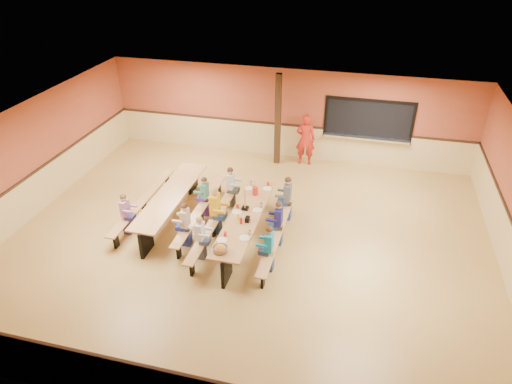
# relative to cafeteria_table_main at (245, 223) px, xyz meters

# --- Properties ---
(ground) EXTENTS (12.00, 12.00, 0.00)m
(ground) POSITION_rel_cafeteria_table_main_xyz_m (0.07, 0.05, -0.53)
(ground) COLOR olive
(ground) RESTS_ON ground
(room_envelope) EXTENTS (12.04, 10.04, 3.02)m
(room_envelope) POSITION_rel_cafeteria_table_main_xyz_m (0.07, 0.05, 0.16)
(room_envelope) COLOR #9B462D
(room_envelope) RESTS_ON ground
(kitchen_pass_through) EXTENTS (2.78, 0.28, 1.38)m
(kitchen_pass_through) POSITION_rel_cafeteria_table_main_xyz_m (2.67, 5.01, 0.96)
(kitchen_pass_through) COLOR black
(kitchen_pass_through) RESTS_ON ground
(structural_post) EXTENTS (0.18, 0.18, 3.00)m
(structural_post) POSITION_rel_cafeteria_table_main_xyz_m (-0.13, 4.45, 0.97)
(structural_post) COLOR black
(structural_post) RESTS_ON ground
(cafeteria_table_main) EXTENTS (1.91, 3.70, 0.74)m
(cafeteria_table_main) POSITION_rel_cafeteria_table_main_xyz_m (0.00, 0.00, 0.00)
(cafeteria_table_main) COLOR #A97443
(cafeteria_table_main) RESTS_ON ground
(cafeteria_table_second) EXTENTS (1.91, 3.70, 0.74)m
(cafeteria_table_second) POSITION_rel_cafeteria_table_main_xyz_m (-2.18, 0.50, 0.00)
(cafeteria_table_second) COLOR #A97443
(cafeteria_table_second) RESTS_ON ground
(seated_child_white_left) EXTENTS (0.34, 0.28, 1.15)m
(seated_child_white_left) POSITION_rel_cafeteria_table_main_xyz_m (-0.83, -0.92, 0.05)
(seated_child_white_left) COLOR silver
(seated_child_white_left) RESTS_ON ground
(seated_adult_yellow) EXTENTS (0.42, 0.35, 1.32)m
(seated_adult_yellow) POSITION_rel_cafeteria_table_main_xyz_m (-0.83, 0.16, 0.13)
(seated_adult_yellow) COLOR gold
(seated_adult_yellow) RESTS_ON ground
(seated_child_grey_left) EXTENTS (0.36, 0.29, 1.18)m
(seated_child_grey_left) POSITION_rel_cafeteria_table_main_xyz_m (-0.83, 1.50, 0.07)
(seated_child_grey_left) COLOR silver
(seated_child_grey_left) RESTS_ON ground
(seated_child_teal_right) EXTENTS (0.35, 0.29, 1.18)m
(seated_child_teal_right) POSITION_rel_cafeteria_table_main_xyz_m (0.83, -0.95, 0.06)
(seated_child_teal_right) COLOR #1280AC
(seated_child_teal_right) RESTS_ON ground
(seated_child_navy_right) EXTENTS (0.36, 0.30, 1.20)m
(seated_child_navy_right) POSITION_rel_cafeteria_table_main_xyz_m (0.83, 0.08, 0.07)
(seated_child_navy_right) COLOR #181853
(seated_child_navy_right) RESTS_ON ground
(seated_child_char_right) EXTENTS (0.39, 0.32, 1.24)m
(seated_child_char_right) POSITION_rel_cafeteria_table_main_xyz_m (0.83, 1.23, 0.10)
(seated_child_char_right) COLOR #464C51
(seated_child_char_right) RESTS_ON ground
(seated_child_purple_sec) EXTENTS (0.33, 0.27, 1.14)m
(seated_child_purple_sec) POSITION_rel_cafeteria_table_main_xyz_m (-3.00, -0.43, 0.04)
(seated_child_purple_sec) COLOR #945D8B
(seated_child_purple_sec) RESTS_ON ground
(seated_child_green_sec) EXTENTS (0.33, 0.27, 1.14)m
(seated_child_green_sec) POSITION_rel_cafeteria_table_main_xyz_m (-1.35, 0.87, 0.04)
(seated_child_green_sec) COLOR #3B7A63
(seated_child_green_sec) RESTS_ON ground
(seated_child_tan_sec) EXTENTS (0.36, 0.29, 1.18)m
(seated_child_tan_sec) POSITION_rel_cafeteria_table_main_xyz_m (-1.35, -0.52, 0.07)
(seated_child_tan_sec) COLOR #BBA692
(seated_child_tan_sec) RESTS_ON ground
(standing_woman) EXTENTS (0.66, 0.47, 1.72)m
(standing_woman) POSITION_rel_cafeteria_table_main_xyz_m (0.77, 4.60, 0.34)
(standing_woman) COLOR #AF2014
(standing_woman) RESTS_ON ground
(punch_pitcher) EXTENTS (0.16, 0.16, 0.22)m
(punch_pitcher) POSITION_rel_cafeteria_table_main_xyz_m (-0.01, 1.03, 0.32)
(punch_pitcher) COLOR #AF2317
(punch_pitcher) RESTS_ON cafeteria_table_main
(chip_bowl) EXTENTS (0.32, 0.32, 0.15)m
(chip_bowl) POSITION_rel_cafeteria_table_main_xyz_m (-0.14, -1.50, 0.29)
(chip_bowl) COLOR orange
(chip_bowl) RESTS_ON cafeteria_table_main
(napkin_dispenser) EXTENTS (0.10, 0.14, 0.13)m
(napkin_dispenser) POSITION_rel_cafeteria_table_main_xyz_m (0.13, -0.23, 0.28)
(napkin_dispenser) COLOR black
(napkin_dispenser) RESTS_ON cafeteria_table_main
(condiment_mustard) EXTENTS (0.06, 0.06, 0.17)m
(condiment_mustard) POSITION_rel_cafeteria_table_main_xyz_m (-0.10, -0.22, 0.30)
(condiment_mustard) COLOR yellow
(condiment_mustard) RESTS_ON cafeteria_table_main
(condiment_ketchup) EXTENTS (0.06, 0.06, 0.17)m
(condiment_ketchup) POSITION_rel_cafeteria_table_main_xyz_m (0.01, -0.36, 0.30)
(condiment_ketchup) COLOR #B2140F
(condiment_ketchup) RESTS_ON cafeteria_table_main
(table_paddle) EXTENTS (0.16, 0.16, 0.56)m
(table_paddle) POSITION_rel_cafeteria_table_main_xyz_m (-0.07, 0.29, 0.35)
(table_paddle) COLOR black
(table_paddle) RESTS_ON cafeteria_table_main
(place_settings) EXTENTS (0.65, 3.30, 0.11)m
(place_settings) POSITION_rel_cafeteria_table_main_xyz_m (0.00, 0.00, 0.27)
(place_settings) COLOR beige
(place_settings) RESTS_ON cafeteria_table_main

